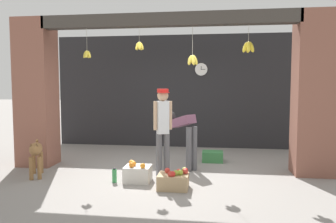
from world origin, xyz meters
The scene contains 13 objects.
ground_plane centered at (0.00, 0.00, 0.00)m, with size 60.00×60.00×0.00m, color gray.
shop_back_wall centered at (0.00, 2.75, 1.49)m, with size 6.74×0.12×2.99m, color #232326.
shop_pillar_left centered at (-2.72, 0.30, 1.49)m, with size 0.70×0.60×2.99m, color brown.
shop_pillar_right centered at (2.72, 0.30, 1.49)m, with size 0.70×0.60×2.99m, color brown.
storefront_awning centered at (0.02, 0.12, 2.84)m, with size 4.84×0.29×0.97m.
dog centered at (-2.27, -0.57, 0.45)m, with size 0.45×0.77×0.67m.
shopkeeper centered at (-0.01, -0.20, 0.93)m, with size 0.32×0.29×1.59m.
worker_stooping centered at (0.32, 0.43, 0.75)m, with size 0.68×0.71×1.11m.
fruit_crate_oranges centered at (-0.39, -0.61, 0.15)m, with size 0.44×0.38×0.35m.
fruit_crate_apples centered at (0.27, -0.91, 0.14)m, with size 0.48×0.39×0.32m.
produce_box_green centered at (0.89, 1.06, 0.11)m, with size 0.44×0.34×0.23m, color #387A42.
water_bottle centered at (-0.77, -0.71, 0.12)m, with size 0.08×0.08×0.25m.
wall_clock centered at (0.57, 2.68, 2.07)m, with size 0.35×0.03×0.35m.
Camera 1 is at (0.88, -6.00, 1.65)m, focal length 35.00 mm.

